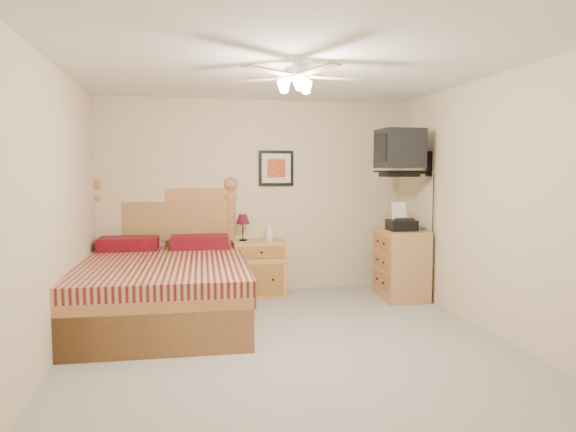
% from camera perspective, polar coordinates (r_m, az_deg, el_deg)
% --- Properties ---
extents(floor, '(4.50, 4.50, 0.00)m').
position_cam_1_polar(floor, '(4.76, 0.36, -14.40)').
color(floor, gray).
rests_on(floor, ground).
extents(ceiling, '(4.00, 4.50, 0.04)m').
position_cam_1_polar(ceiling, '(4.59, 0.38, 16.55)').
color(ceiling, white).
rests_on(ceiling, ground).
extents(wall_back, '(4.00, 0.04, 2.50)m').
position_cam_1_polar(wall_back, '(6.72, -3.62, 2.16)').
color(wall_back, beige).
rests_on(wall_back, ground).
extents(wall_front, '(4.00, 0.04, 2.50)m').
position_cam_1_polar(wall_front, '(2.36, 11.79, -3.18)').
color(wall_front, beige).
rests_on(wall_front, ground).
extents(wall_left, '(0.04, 4.50, 2.50)m').
position_cam_1_polar(wall_left, '(4.53, -25.19, 0.33)').
color(wall_left, beige).
rests_on(wall_left, ground).
extents(wall_right, '(0.04, 4.50, 2.50)m').
position_cam_1_polar(wall_right, '(5.29, 22.06, 1.04)').
color(wall_right, beige).
rests_on(wall_right, ground).
extents(bed, '(1.87, 2.40, 1.51)m').
position_cam_1_polar(bed, '(5.58, -14.16, -3.65)').
color(bed, '#9D622E').
rests_on(bed, ground).
extents(nightstand, '(0.65, 0.49, 0.70)m').
position_cam_1_polar(nightstand, '(6.58, -3.30, -5.79)').
color(nightstand, '#BF793F').
rests_on(nightstand, ground).
extents(table_lamp, '(0.23, 0.23, 0.34)m').
position_cam_1_polar(table_lamp, '(6.55, -5.04, -1.27)').
color(table_lamp, '#56131D').
rests_on(table_lamp, nightstand).
extents(lotion_bottle, '(0.13, 0.13, 0.27)m').
position_cam_1_polar(lotion_bottle, '(6.53, -2.09, -1.59)').
color(lotion_bottle, silver).
rests_on(lotion_bottle, nightstand).
extents(framed_picture, '(0.46, 0.04, 0.46)m').
position_cam_1_polar(framed_picture, '(6.73, -1.33, 5.32)').
color(framed_picture, black).
rests_on(framed_picture, wall_back).
extents(dresser, '(0.55, 0.76, 0.86)m').
position_cam_1_polar(dresser, '(6.59, 12.49, -5.21)').
color(dresser, '#A27445').
rests_on(dresser, ground).
extents(fax_machine, '(0.34, 0.36, 0.34)m').
position_cam_1_polar(fax_machine, '(6.45, 12.52, -0.06)').
color(fax_machine, black).
rests_on(fax_machine, dresser).
extents(magazine_lower, '(0.28, 0.33, 0.03)m').
position_cam_1_polar(magazine_lower, '(6.71, 11.51, -1.20)').
color(magazine_lower, beige).
rests_on(magazine_lower, dresser).
extents(magazine_upper, '(0.21, 0.28, 0.02)m').
position_cam_1_polar(magazine_upper, '(6.75, 11.45, -0.96)').
color(magazine_upper, tan).
rests_on(magazine_upper, magazine_lower).
extents(wall_tv, '(0.56, 0.46, 0.58)m').
position_cam_1_polar(wall_tv, '(6.34, 13.55, 6.93)').
color(wall_tv, black).
rests_on(wall_tv, wall_right).
extents(ceiling_fan, '(1.14, 1.14, 0.28)m').
position_cam_1_polar(ceiling_fan, '(4.37, 0.94, 15.26)').
color(ceiling_fan, white).
rests_on(ceiling_fan, ceiling).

